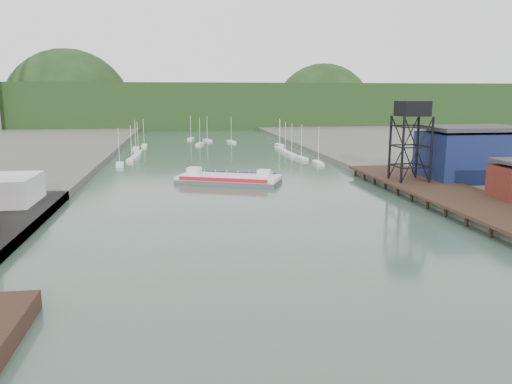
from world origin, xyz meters
name	(u,v)px	position (x,y,z in m)	size (l,w,h in m)	color
ground	(321,335)	(0.00, 0.00, 0.00)	(600.00, 600.00, 0.00)	#2E4839
east_pier	(451,193)	(37.00, 45.00, 1.90)	(14.00, 70.00, 2.45)	black
lift_tower	(412,114)	(35.00, 58.00, 15.65)	(6.50, 6.50, 16.00)	black
blue_shed	(472,154)	(50.00, 60.00, 7.06)	(20.50, 14.50, 11.30)	black
marina_sailboats	(212,150)	(0.08, 138.46, 0.35)	(57.71, 92.65, 0.90)	silver
distant_hills	(189,109)	(-3.98, 301.35, 10.38)	(500.00, 120.00, 80.00)	black
chain_ferry	(229,179)	(-0.44, 72.71, 0.93)	(24.28, 16.98, 3.25)	#4E4E51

